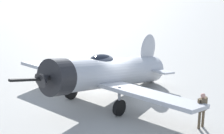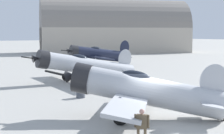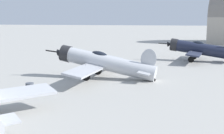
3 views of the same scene
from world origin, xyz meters
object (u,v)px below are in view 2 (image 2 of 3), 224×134
Objects in this scene: airplane_foreground at (142,90)px; fuel_drum at (81,92)px; airplane_far_line at (98,54)px; airplane_mid_apron at (84,66)px; ground_crew_mechanic at (142,124)px.

airplane_foreground is 10.93× the size of fuel_drum.
airplane_far_line is (15.69, 28.85, 0.09)m from airplane_foreground.
fuel_drum is at bearing -50.41° from airplane_foreground.
airplane_mid_apron is 7.80× the size of ground_crew_mechanic.
fuel_drum is at bearing 33.23° from ground_crew_mechanic.
airplane_mid_apron is at bearing 63.79° from airplane_far_line.
ground_crew_mechanic is at bearing 73.52° from airplane_mid_apron.
fuel_drum is (-4.52, -7.22, -1.14)m from airplane_mid_apron.
airplane_mid_apron is at bearing -65.55° from airplane_foreground.
airplane_foreground is at bearing 78.69° from airplane_mid_apron.
ground_crew_mechanic is 12.24m from fuel_drum.
airplane_foreground is 0.74× the size of airplane_mid_apron.
airplane_foreground is 0.87× the size of airplane_far_line.
airplane_far_line is (10.70, 14.09, 0.08)m from airplane_mid_apron.
airplane_far_line is at bearing -119.83° from airplane_mid_apron.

